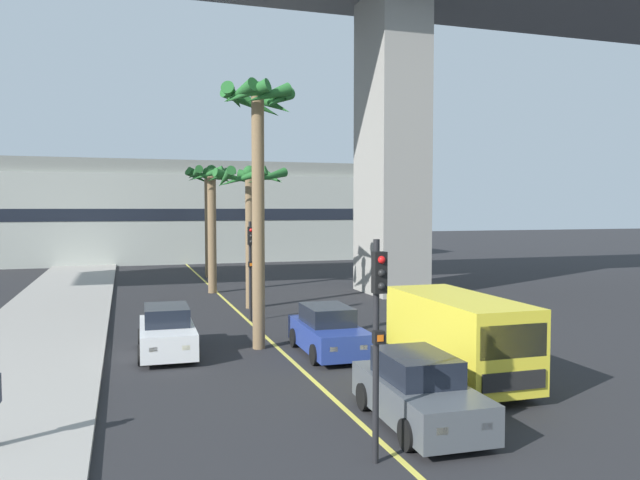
% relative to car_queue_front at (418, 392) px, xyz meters
% --- Properties ---
extents(sidewalk_left, '(4.80, 80.00, 0.15)m').
position_rel_car_queue_front_xyz_m(sidewalk_left, '(-9.19, 5.40, -0.65)').
color(sidewalk_left, '#9E9991').
rests_on(sidewalk_left, ground).
extents(lane_stripe_center, '(0.14, 56.00, 0.01)m').
position_rel_car_queue_front_xyz_m(lane_stripe_center, '(-1.19, 13.40, -0.72)').
color(lane_stripe_center, '#DBCC4C').
rests_on(lane_stripe_center, ground).
extents(pier_building_backdrop, '(33.15, 8.04, 8.79)m').
position_rel_car_queue_front_xyz_m(pier_building_backdrop, '(-1.19, 44.54, 3.61)').
color(pier_building_backdrop, '#ADB2A8').
rests_on(pier_building_backdrop, ground).
extents(car_queue_front, '(1.94, 4.16, 1.56)m').
position_rel_car_queue_front_xyz_m(car_queue_front, '(0.00, 0.00, 0.00)').
color(car_queue_front, '#4C5156').
rests_on(car_queue_front, ground).
extents(car_queue_second, '(1.91, 4.14, 1.56)m').
position_rel_car_queue_front_xyz_m(car_queue_second, '(-4.84, 8.42, 0.00)').
color(car_queue_second, white).
rests_on(car_queue_second, ground).
extents(car_queue_third, '(1.89, 4.13, 1.56)m').
position_rel_car_queue_front_xyz_m(car_queue_third, '(0.19, 6.87, 0.00)').
color(car_queue_third, navy).
rests_on(car_queue_third, ground).
extents(delivery_van, '(2.21, 5.27, 2.36)m').
position_rel_car_queue_front_xyz_m(delivery_van, '(2.55, 2.68, 0.57)').
color(delivery_van, yellow).
rests_on(delivery_van, ground).
extents(traffic_light_median_near, '(0.24, 0.37, 4.20)m').
position_rel_car_queue_front_xyz_m(traffic_light_median_near, '(-1.69, -1.68, 1.99)').
color(traffic_light_median_near, black).
rests_on(traffic_light_median_near, ground).
extents(traffic_light_median_far, '(0.24, 0.37, 4.20)m').
position_rel_car_queue_front_xyz_m(traffic_light_median_far, '(-1.09, 13.37, 1.99)').
color(traffic_light_median_far, black).
rests_on(traffic_light_median_far, ground).
extents(palm_tree_near_median, '(2.75, 2.89, 7.14)m').
position_rel_car_queue_front_xyz_m(palm_tree_near_median, '(-1.44, 22.48, 4.59)').
color(palm_tree_near_median, brown).
rests_on(palm_tree_near_median, ground).
extents(palm_tree_mid_median, '(3.08, 3.13, 7.51)m').
position_rel_car_queue_front_xyz_m(palm_tree_mid_median, '(-0.70, 30.41, 5.34)').
color(palm_tree_mid_median, brown).
rests_on(palm_tree_mid_median, ground).
extents(palm_tree_far_median, '(2.60, 2.62, 8.97)m').
position_rel_car_queue_front_xyz_m(palm_tree_far_median, '(-1.81, 8.29, 6.30)').
color(palm_tree_far_median, brown).
rests_on(palm_tree_far_median, ground).
extents(palm_tree_farthest_median, '(3.52, 3.66, 6.76)m').
position_rel_car_queue_front_xyz_m(palm_tree_farthest_median, '(-0.42, 16.67, 4.65)').
color(palm_tree_farthest_median, brown).
rests_on(palm_tree_farthest_median, ground).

